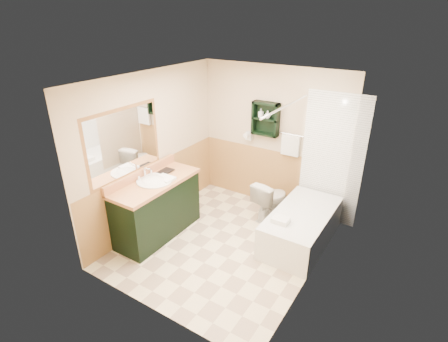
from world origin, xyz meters
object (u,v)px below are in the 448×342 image
Objects in this scene: toilet at (271,200)px; soap_bottle_b at (268,115)px; wall_shelf at (265,119)px; bathtub at (301,227)px; hair_dryer at (249,136)px; soap_bottle_a at (261,115)px; vanity_book at (161,164)px; vanity at (157,208)px.

toilet is 1.37m from soap_bottle_b.
wall_shelf is 4.35× the size of soap_bottle_b.
wall_shelf is 0.37× the size of bathtub.
hair_dryer is at bearing 149.74° from bathtub.
soap_bottle_a is (-0.43, 0.37, 1.26)m from toilet.
toilet is 1.87m from vanity_book.
soap_bottle_b is at bearing 61.51° from vanity.
wall_shelf is 2.29× the size of vanity_book.
bathtub is at bearing 161.70° from toilet.
wall_shelf is 0.07m from soap_bottle_b.
toilet is at bearing -46.94° from wall_shelf.
bathtub is (1.03, -0.75, -1.30)m from wall_shelf.
wall_shelf is at bearing 62.52° from vanity.
vanity is at bearing -117.48° from wall_shelf.
hair_dryer is 1.00× the size of vanity_book.
soap_bottle_b reaches higher than bathtub.
soap_bottle_a is (0.81, 1.72, 1.15)m from vanity.
hair_dryer reaches higher than vanity.
soap_bottle_a is at bearing 146.18° from bathtub.
soap_bottle_a reaches higher than hair_dryer.
soap_bottle_b is at bearing -7.94° from wall_shelf.
bathtub is at bearing 15.10° from vanity_book.
toilet is at bearing -49.63° from soap_bottle_b.
soap_bottle_b reaches higher than vanity.
soap_bottle_b reaches higher than soap_bottle_a.
soap_bottle_b is (0.34, -0.03, 0.41)m from hair_dryer.
bathtub is at bearing -30.26° from hair_dryer.
vanity is 5.94× the size of vanity_book.
soap_bottle_a is 1.11× the size of soap_bottle_b.
vanity reaches higher than bathtub.
soap_bottle_b is at bearing -38.96° from toilet.
hair_dryer is 1.71× the size of soap_bottle_a.
vanity_book is at bearing -128.22° from soap_bottle_b.
vanity is 2.10× the size of toilet.
bathtub is 2.21× the size of toilet.
vanity_book is at bearing -162.73° from bathtub.
toilet is (-0.68, 0.37, 0.08)m from bathtub.
soap_bottle_a reaches higher than toilet.
bathtub is 11.86× the size of soap_bottle_b.
hair_dryer is 0.17× the size of vanity.
wall_shelf is 1.81m from bathtub.
soap_bottle_a reaches higher than vanity.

